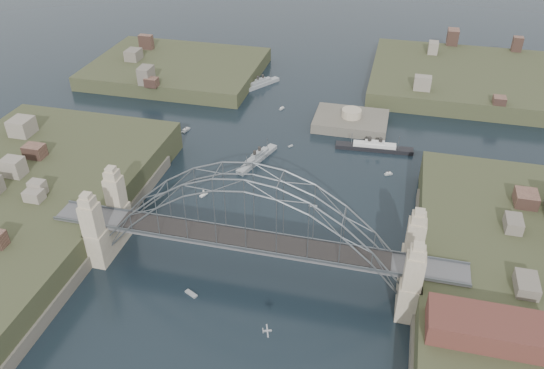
{
  "coord_description": "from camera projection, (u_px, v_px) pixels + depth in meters",
  "views": [
    {
      "loc": [
        24.13,
        -79.85,
        77.31
      ],
      "look_at": [
        0.0,
        18.0,
        10.0
      ],
      "focal_mm": 35.81,
      "sensor_mm": 36.0,
      "label": 1
    }
  ],
  "objects": [
    {
      "name": "headland_ne",
      "position": [
        472.0,
        84.0,
        190.66
      ],
      "size": [
        70.0,
        55.0,
        9.5
      ],
      "primitive_type": "cube",
      "color": "#353A21",
      "rests_on": "ground"
    },
    {
      "name": "small_boat_a",
      "position": [
        204.0,
        192.0,
        134.71
      ],
      "size": [
        1.69,
        2.48,
        2.38
      ],
      "color": "white",
      "rests_on": "ground"
    },
    {
      "name": "fort_island",
      "position": [
        350.0,
        127.0,
        166.53
      ],
      "size": [
        22.0,
        16.0,
        9.4
      ],
      "color": "#575246",
      "rests_on": "ground"
    },
    {
      "name": "small_boat_f",
      "position": [
        291.0,
        146.0,
        155.41
      ],
      "size": [
        1.34,
        1.49,
        0.45
      ],
      "color": "white",
      "rests_on": "ground"
    },
    {
      "name": "naval_cruiser_near",
      "position": [
        257.0,
        158.0,
        148.46
      ],
      "size": [
        7.46,
        16.99,
        5.14
      ],
      "color": "#969B9D",
      "rests_on": "ground"
    },
    {
      "name": "small_boat_h",
      "position": [
        282.0,
        108.0,
        175.66
      ],
      "size": [
        1.45,
        2.22,
        1.43
      ],
      "color": "white",
      "rests_on": "ground"
    },
    {
      "name": "ocean_liner",
      "position": [
        374.0,
        147.0,
        153.46
      ],
      "size": [
        21.86,
        4.25,
        5.33
      ],
      "color": "black",
      "rests_on": "ground"
    },
    {
      "name": "bridge",
      "position": [
        250.0,
        224.0,
        105.37
      ],
      "size": [
        84.0,
        13.8,
        24.6
      ],
      "color": "#545457",
      "rests_on": "ground"
    },
    {
      "name": "headland_nw",
      "position": [
        177.0,
        74.0,
        199.59
      ],
      "size": [
        60.0,
        45.0,
        9.0
      ],
      "primitive_type": "cube",
      "color": "#353A21",
      "rests_on": "ground"
    },
    {
      "name": "small_boat_b",
      "position": [
        313.0,
        206.0,
        131.15
      ],
      "size": [
        2.06,
        0.91,
        0.45
      ],
      "color": "white",
      "rests_on": "ground"
    },
    {
      "name": "small_boat_c",
      "position": [
        191.0,
        294.0,
        106.66
      ],
      "size": [
        2.89,
        2.04,
        0.45
      ],
      "color": "white",
      "rests_on": "ground"
    },
    {
      "name": "small_boat_d",
      "position": [
        388.0,
        174.0,
        142.88
      ],
      "size": [
        2.22,
        1.68,
        1.43
      ],
      "color": "white",
      "rests_on": "ground"
    },
    {
      "name": "naval_cruiser_far",
      "position": [
        260.0,
        84.0,
        190.65
      ],
      "size": [
        10.85,
        14.75,
        5.48
      ],
      "color": "#969B9D",
      "rests_on": "ground"
    },
    {
      "name": "shore_west",
      "position": [
        7.0,
        223.0,
        122.53
      ],
      "size": [
        50.5,
        90.0,
        12.0
      ],
      "color": "#353A21",
      "rests_on": "ground"
    },
    {
      "name": "aeroplane",
      "position": [
        266.0,
        331.0,
        90.08
      ],
      "size": [
        1.62,
        2.81,
        0.42
      ],
      "color": "#A9ABB0"
    },
    {
      "name": "ground",
      "position": [
        251.0,
        271.0,
        112.21
      ],
      "size": [
        500.0,
        500.0,
        0.0
      ],
      "primitive_type": "plane",
      "color": "black",
      "rests_on": "ground"
    },
    {
      "name": "wharf_shed",
      "position": [
        491.0,
        329.0,
        86.59
      ],
      "size": [
        20.0,
        8.0,
        4.0
      ],
      "primitive_type": "cube",
      "color": "#592D26",
      "rests_on": "shore_east"
    },
    {
      "name": "small_boat_e",
      "position": [
        186.0,
        130.0,
        163.32
      ],
      "size": [
        1.72,
        3.64,
        1.43
      ],
      "color": "white",
      "rests_on": "ground"
    }
  ]
}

